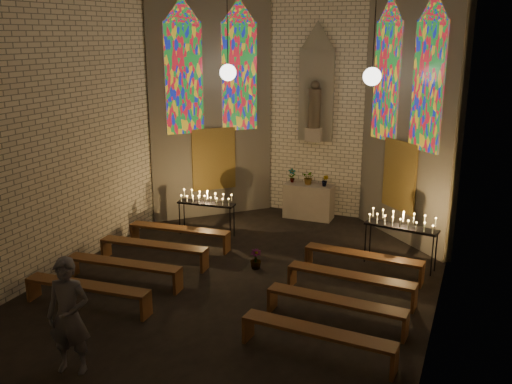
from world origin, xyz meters
TOP-DOWN VIEW (x-y plane):
  - floor at (0.00, 0.00)m, footprint 12.00×12.00m
  - room at (-0.00, 3.37)m, footprint 8.22×12.43m
  - altar at (0.00, 5.45)m, footprint 1.40×0.60m
  - flower_vase_left at (-0.55, 5.53)m, footprint 0.26×0.22m
  - flower_vase_center at (-0.02, 5.47)m, footprint 0.42×0.38m
  - flower_vase_right at (0.47, 5.44)m, footprint 0.19×0.16m
  - aisle_flower_pot at (-0.02, 1.42)m, footprint 0.33×0.33m
  - votive_stand_left at (-2.06, 2.99)m, footprint 1.56×0.47m
  - votive_stand_right at (3.00, 2.78)m, footprint 1.70×0.67m
  - pew_left_0 at (-2.32, 1.99)m, footprint 2.64×0.54m
  - pew_right_0 at (2.32, 1.99)m, footprint 2.64×0.54m
  - pew_left_1 at (-2.32, 0.79)m, footprint 2.64×0.54m
  - pew_right_1 at (2.32, 0.79)m, footprint 2.64×0.54m
  - pew_left_2 at (-2.32, -0.41)m, footprint 2.64×0.54m
  - pew_right_2 at (2.32, -0.41)m, footprint 2.64×0.54m
  - pew_left_3 at (-2.32, -1.61)m, footprint 2.64×0.54m
  - pew_right_3 at (2.32, -1.61)m, footprint 2.64×0.54m
  - visitor at (-1.17, -3.46)m, footprint 0.79×0.62m

SIDE VIEW (x-z plane):
  - floor at x=0.00m, z-range 0.00..0.00m
  - aisle_flower_pot at x=-0.02m, z-range 0.00..0.45m
  - pew_left_0 at x=-2.32m, z-range 0.16..0.66m
  - pew_right_0 at x=2.32m, z-range 0.16..0.66m
  - pew_left_1 at x=-2.32m, z-range 0.16..0.66m
  - pew_right_1 at x=2.32m, z-range 0.16..0.66m
  - pew_left_2 at x=-2.32m, z-range 0.16..0.66m
  - pew_right_2 at x=2.32m, z-range 0.16..0.66m
  - pew_left_3 at x=-2.32m, z-range 0.16..0.66m
  - pew_right_3 at x=2.32m, z-range 0.16..0.66m
  - altar at x=0.00m, z-range 0.00..1.00m
  - visitor at x=-1.17m, z-range 0.00..1.91m
  - votive_stand_left at x=-2.06m, z-range 0.40..1.53m
  - votive_stand_right at x=3.00m, z-range 0.44..1.65m
  - flower_vase_right at x=0.47m, z-range 1.00..1.34m
  - flower_vase_center at x=-0.02m, z-range 1.00..1.41m
  - flower_vase_left at x=-0.55m, z-range 1.00..1.41m
  - room at x=0.00m, z-range 0.21..7.22m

